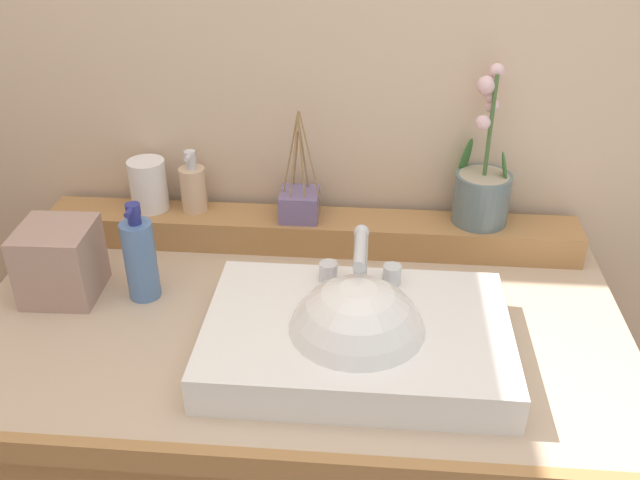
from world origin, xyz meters
TOP-DOWN VIEW (x-y plane):
  - wall_back at (0.00, 0.43)m, footprint 2.71×0.20m
  - back_ledge at (0.00, 0.26)m, footprint 1.09×0.10m
  - sink_basin at (0.11, -0.10)m, footprint 0.49×0.33m
  - potted_plant at (0.34, 0.27)m, footprint 0.11×0.11m
  - soap_dispenser at (-0.24, 0.27)m, footprint 0.05×0.06m
  - tumbler_cup at (-0.34, 0.27)m, footprint 0.08×0.08m
  - reed_diffuser at (-0.02, 0.26)m, footprint 0.08×0.08m
  - lotion_bottle at (-0.29, 0.05)m, footprint 0.06×0.06m
  - tissue_box at (-0.44, 0.04)m, footprint 0.13×0.13m

SIDE VIEW (x-z plane):
  - back_ledge at x=0.00m, z-range 0.88..0.94m
  - sink_basin at x=0.11m, z-range 0.78..1.04m
  - tissue_box at x=-0.44m, z-range 0.88..1.02m
  - lotion_bottle at x=-0.29m, z-range 0.86..1.05m
  - reed_diffuser at x=-0.02m, z-range 0.86..1.09m
  - soap_dispenser at x=-0.24m, z-range 0.93..1.06m
  - tumbler_cup at x=-0.34m, z-range 0.94..1.05m
  - potted_plant at x=0.34m, z-range 0.86..1.17m
  - wall_back at x=0.00m, z-range 0.00..2.66m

